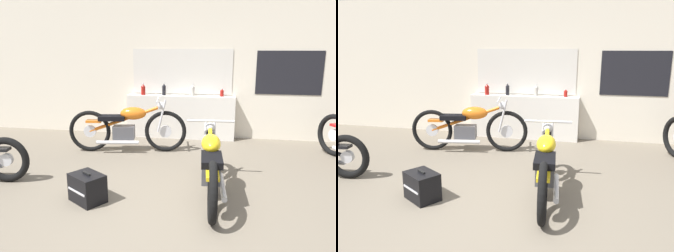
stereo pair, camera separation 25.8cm
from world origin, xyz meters
TOP-DOWN VIEW (x-y plane):
  - ground_plane at (0.00, 0.00)m, footprint 24.00×24.00m
  - wall_back at (0.01, 3.48)m, footprint 10.00×0.07m
  - sill_counter at (-0.15, 3.30)m, footprint 2.16×0.28m
  - bottle_leftmost at (-0.91, 3.27)m, footprint 0.09×0.09m
  - bottle_left_center at (-0.49, 3.30)m, footprint 0.07×0.07m
  - bottle_center at (0.09, 3.31)m, footprint 0.07×0.07m
  - bottle_right_center at (0.66, 3.32)m, footprint 0.07×0.07m
  - motorcycle_orange at (-0.94, 2.22)m, footprint 2.05×0.66m
  - motorcycle_yellow at (0.58, 0.70)m, footprint 0.64×2.01m
  - hard_case_black at (-0.85, 0.25)m, footprint 0.50×0.47m

SIDE VIEW (x-z plane):
  - ground_plane at x=0.00m, z-range 0.00..0.00m
  - hard_case_black at x=-0.85m, z-range -0.01..0.35m
  - motorcycle_yellow at x=0.58m, z-range -0.01..0.83m
  - sill_counter at x=-0.15m, z-range 0.00..0.86m
  - motorcycle_orange at x=-0.94m, z-range -0.02..0.92m
  - bottle_right_center at x=0.66m, z-range 0.86..1.02m
  - bottle_leftmost at x=-0.91m, z-range 0.85..1.09m
  - bottle_center at x=0.09m, z-range 0.85..1.09m
  - bottle_left_center at x=-0.49m, z-range 0.85..1.11m
  - wall_back at x=0.01m, z-range 0.00..2.80m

